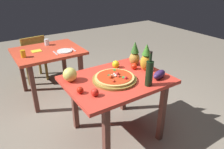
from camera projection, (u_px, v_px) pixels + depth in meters
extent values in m
plane|color=gray|center=(116.00, 132.00, 2.67)|extent=(10.00, 10.00, 0.00)
cube|color=brown|center=(106.00, 139.00, 2.05)|extent=(0.06, 0.06, 0.72)
cube|color=brown|center=(162.00, 114.00, 2.41)|extent=(0.06, 0.06, 0.72)
cube|color=brown|center=(75.00, 103.00, 2.61)|extent=(0.06, 0.06, 0.72)
cube|color=brown|center=(124.00, 87.00, 2.98)|extent=(0.06, 0.06, 0.72)
cube|color=red|center=(117.00, 80.00, 2.35)|extent=(1.12, 0.84, 0.04)
cube|color=brown|center=(34.00, 90.00, 2.91)|extent=(0.06, 0.06, 0.72)
cube|color=brown|center=(81.00, 77.00, 3.27)|extent=(0.06, 0.06, 0.72)
cube|color=brown|center=(22.00, 71.00, 3.46)|extent=(0.06, 0.06, 0.72)
cube|color=brown|center=(64.00, 62.00, 3.81)|extent=(0.06, 0.06, 0.72)
cube|color=#CE4128|center=(48.00, 51.00, 3.20)|extent=(0.98, 0.82, 0.04)
cube|color=olive|center=(40.00, 64.00, 4.13)|extent=(0.04, 0.04, 0.41)
cube|color=olive|center=(22.00, 68.00, 3.94)|extent=(0.04, 0.04, 0.41)
cube|color=olive|center=(46.00, 70.00, 3.90)|extent=(0.04, 0.04, 0.41)
cube|color=olive|center=(28.00, 74.00, 3.71)|extent=(0.04, 0.04, 0.41)
cube|color=olive|center=(32.00, 58.00, 3.82)|extent=(0.44, 0.44, 0.04)
cube|color=olive|center=(34.00, 49.00, 3.60)|extent=(0.40, 0.08, 0.40)
cylinder|color=olive|center=(115.00, 79.00, 2.29)|extent=(0.48, 0.48, 0.02)
cylinder|color=tan|center=(115.00, 77.00, 2.28)|extent=(0.43, 0.43, 0.02)
cylinder|color=red|center=(115.00, 76.00, 2.27)|extent=(0.38, 0.38, 0.00)
sphere|color=red|center=(111.00, 77.00, 2.23)|extent=(0.04, 0.04, 0.04)
sphere|color=red|center=(119.00, 76.00, 2.25)|extent=(0.03, 0.03, 0.03)
sphere|color=red|center=(114.00, 81.00, 2.15)|extent=(0.03, 0.03, 0.03)
sphere|color=red|center=(126.00, 78.00, 2.21)|extent=(0.03, 0.03, 0.03)
sphere|color=red|center=(118.00, 74.00, 2.31)|extent=(0.04, 0.04, 0.04)
cube|color=#2C802E|center=(119.00, 76.00, 2.26)|extent=(0.03, 0.04, 0.00)
cube|color=#366E35|center=(110.00, 75.00, 2.28)|extent=(0.05, 0.05, 0.00)
cube|color=#38822D|center=(114.00, 70.00, 2.41)|extent=(0.04, 0.05, 0.00)
cube|color=#248438|center=(124.00, 77.00, 2.24)|extent=(0.05, 0.05, 0.00)
sphere|color=silver|center=(116.00, 76.00, 2.26)|extent=(0.03, 0.03, 0.03)
sphere|color=white|center=(112.00, 76.00, 2.25)|extent=(0.03, 0.03, 0.03)
sphere|color=silver|center=(114.00, 74.00, 2.30)|extent=(0.03, 0.03, 0.03)
cylinder|color=black|center=(149.00, 74.00, 2.14)|extent=(0.08, 0.08, 0.26)
cylinder|color=black|center=(151.00, 57.00, 2.06)|extent=(0.03, 0.03, 0.09)
cylinder|color=black|center=(151.00, 52.00, 2.04)|extent=(0.03, 0.03, 0.02)
ellipsoid|color=#AB8036|center=(134.00, 59.00, 2.65)|extent=(0.13, 0.13, 0.16)
cone|color=#2E6023|center=(135.00, 47.00, 2.59)|extent=(0.10, 0.10, 0.14)
ellipsoid|color=#BB8522|center=(146.00, 63.00, 2.49)|extent=(0.13, 0.13, 0.19)
cone|color=#367423|center=(147.00, 49.00, 2.42)|extent=(0.11, 0.11, 0.13)
sphere|color=#DBCF5E|center=(70.00, 75.00, 2.25)|extent=(0.15, 0.15, 0.15)
ellipsoid|color=yellow|center=(116.00, 64.00, 2.58)|extent=(0.09, 0.09, 0.10)
ellipsoid|color=#3B2354|center=(159.00, 74.00, 2.32)|extent=(0.22, 0.14, 0.09)
sphere|color=red|center=(134.00, 66.00, 2.54)|extent=(0.08, 0.08, 0.08)
sphere|color=red|center=(95.00, 92.00, 1.99)|extent=(0.08, 0.08, 0.08)
sphere|color=red|center=(80.00, 90.00, 2.03)|extent=(0.07, 0.07, 0.07)
cylinder|color=orange|center=(23.00, 54.00, 2.89)|extent=(0.07, 0.07, 0.10)
cylinder|color=silver|center=(47.00, 42.00, 3.38)|extent=(0.07, 0.07, 0.10)
cylinder|color=white|center=(65.00, 51.00, 3.12)|extent=(0.22, 0.22, 0.02)
cube|color=silver|center=(55.00, 53.00, 3.06)|extent=(0.02, 0.18, 0.01)
cube|color=silver|center=(73.00, 50.00, 3.19)|extent=(0.02, 0.18, 0.01)
cube|color=yellow|center=(36.00, 51.00, 3.14)|extent=(0.14, 0.13, 0.01)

